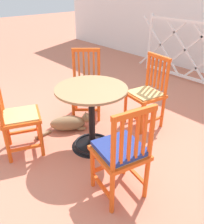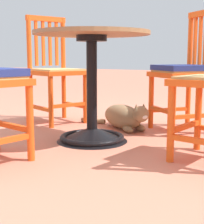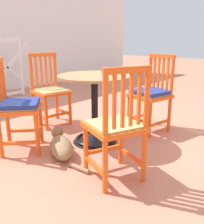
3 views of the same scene
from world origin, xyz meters
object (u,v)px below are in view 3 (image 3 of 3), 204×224
Objects in this scene: orange_chair_near_fence at (17,107)px; orange_chair_tucked_in at (116,128)px; tabby_cat at (61,146)px; cafe_table at (95,117)px; orange_chair_facing_out at (151,95)px; orange_chair_at_corner at (50,91)px.

orange_chair_near_fence and orange_chair_tucked_in have the same top height.
tabby_cat is (0.19, -0.41, -0.35)m from orange_chair_near_fence.
cafe_table is at bearing 55.12° from orange_chair_tucked_in.
tabby_cat is (-1.17, 0.28, -0.35)m from orange_chair_facing_out.
cafe_table is 0.86m from orange_chair_at_corner.
orange_chair_at_corner and orange_chair_tucked_in have the same top height.
cafe_table is at bearing -2.08° from tabby_cat.
orange_chair_at_corner is (0.06, 0.84, 0.15)m from cafe_table.
orange_chair_facing_out is 1.26m from tabby_cat.
orange_chair_tucked_in is (-0.51, -1.49, 0.00)m from orange_chair_at_corner.
orange_chair_facing_out is at bearing -59.61° from orange_chair_at_corner.
tabby_cat is (-0.46, 0.02, -0.19)m from cafe_table.
cafe_table is at bearing -33.23° from orange_chair_near_fence.
cafe_table is 0.80m from orange_chair_tucked_in.
orange_chair_facing_out is (0.65, -1.10, 0.01)m from orange_chair_at_corner.
orange_chair_facing_out reaches higher than cafe_table.
orange_chair_at_corner reaches higher than cafe_table.
orange_chair_tucked_in reaches higher than cafe_table.
cafe_table reaches higher than tabby_cat.
orange_chair_at_corner is 1.57m from orange_chair_tucked_in.
orange_chair_at_corner is at bearing 71.06° from orange_chair_tucked_in.
cafe_table is 0.83× the size of orange_chair_facing_out.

